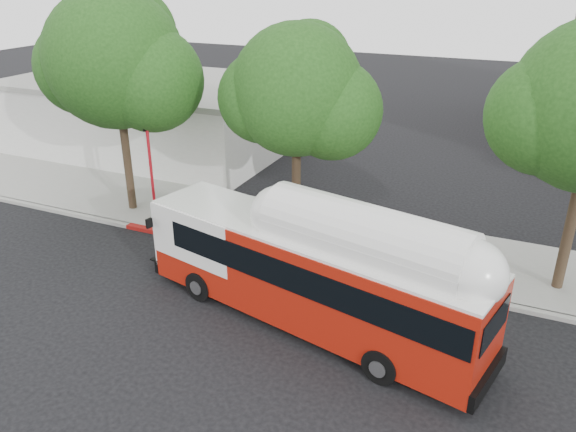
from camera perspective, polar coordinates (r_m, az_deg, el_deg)
name	(u,v)px	position (r m, az deg, el deg)	size (l,w,h in m)	color
ground	(251,317)	(18.46, -3.73, -10.18)	(120.00, 120.00, 0.00)	black
sidewalk	(322,234)	(23.58, 3.52, -1.87)	(60.00, 5.00, 0.15)	gray
curb_strip	(298,262)	(21.43, 1.06, -4.66)	(60.00, 0.30, 0.15)	gray
red_curb_segment	(229,247)	(22.62, -5.97, -3.15)	(10.00, 0.32, 0.16)	maroon
street_tree_left	(126,65)	(24.98, -16.17, 14.48)	(6.67, 5.80, 9.74)	#2D2116
street_tree_mid	(307,96)	(21.49, 1.98, 12.05)	(5.75, 5.00, 8.62)	#2D2116
low_commercial_bldg	(151,114)	(35.66, -13.71, 10.06)	(16.20, 10.20, 4.25)	silver
transit_bus	(310,276)	(17.28, 2.30, -6.14)	(12.33, 4.96, 3.60)	#A2180B
signal_pole	(152,175)	(24.47, -13.69, 4.10)	(0.13, 0.42, 4.48)	red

